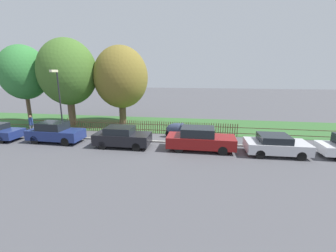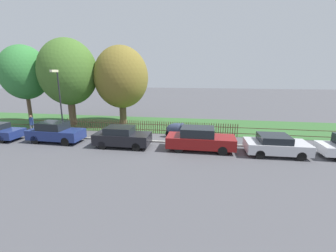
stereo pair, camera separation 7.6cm
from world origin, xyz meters
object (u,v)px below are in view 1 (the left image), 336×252
at_px(parked_car_white_van, 276,145).
at_px(tree_nearest_kerb, 24,73).
at_px(covered_motorcycle, 178,129).
at_px(tree_behind_motorcycle, 68,72).
at_px(tree_mid_park, 121,77).
at_px(parked_car_red_compact, 200,139).
at_px(pedestrian_near_fence, 31,124).
at_px(parked_car_navy_estate, 122,137).
at_px(street_lamp, 59,95).
at_px(parked_car_black_saloon, 55,132).

distance_m(parked_car_white_van, tree_nearest_kerb, 22.74).
bearing_deg(covered_motorcycle, tree_behind_motorcycle, 160.46).
distance_m(covered_motorcycle, tree_mid_park, 8.21).
distance_m(parked_car_red_compact, tree_behind_motorcycle, 14.37).
bearing_deg(pedestrian_near_fence, tree_nearest_kerb, 63.40).
bearing_deg(pedestrian_near_fence, parked_car_red_compact, -75.29).
height_order(parked_car_navy_estate, parked_car_red_compact, parked_car_red_compact).
bearing_deg(parked_car_navy_estate, pedestrian_near_fence, 166.45).
relative_size(pedestrian_near_fence, street_lamp, 0.30).
relative_size(parked_car_black_saloon, street_lamp, 0.76).
bearing_deg(parked_car_white_van, parked_car_navy_estate, 178.64).
xyz_separation_m(covered_motorcycle, tree_mid_park, (-6.02, 4.00, 3.90)).
xyz_separation_m(parked_car_navy_estate, street_lamp, (-5.77, 1.83, 2.64)).
bearing_deg(parked_car_black_saloon, parked_car_white_van, 0.46).
bearing_deg(parked_car_white_van, parked_car_red_compact, 176.85).
xyz_separation_m(parked_car_white_van, tree_mid_park, (-12.56, 6.94, 3.94)).
height_order(tree_nearest_kerb, tree_mid_park, tree_nearest_kerb).
height_order(covered_motorcycle, tree_behind_motorcycle, tree_behind_motorcycle).
distance_m(parked_car_black_saloon, parked_car_red_compact, 10.66).
bearing_deg(tree_behind_motorcycle, parked_car_white_van, -18.05).
bearing_deg(street_lamp, tree_mid_park, 57.03).
height_order(tree_behind_motorcycle, pedestrian_near_fence, tree_behind_motorcycle).
xyz_separation_m(parked_car_red_compact, tree_mid_park, (-7.84, 6.79, 3.83)).
xyz_separation_m(covered_motorcycle, tree_nearest_kerb, (-15.13, 2.36, 4.35)).
xyz_separation_m(parked_car_black_saloon, parked_car_red_compact, (10.66, -0.11, 0.01)).
xyz_separation_m(parked_car_navy_estate, covered_motorcycle, (3.56, 2.93, -0.02)).
distance_m(tree_mid_park, pedestrian_near_fence, 8.78).
relative_size(parked_car_white_van, pedestrian_near_fence, 2.39).
xyz_separation_m(parked_car_black_saloon, tree_mid_park, (2.82, 6.68, 3.84)).
bearing_deg(parked_car_navy_estate, covered_motorcycle, 39.15).
relative_size(parked_car_red_compact, parked_car_white_van, 1.18).
xyz_separation_m(parked_car_white_van, pedestrian_near_fence, (-18.85, 2.06, 0.24)).
relative_size(parked_car_red_compact, tree_mid_park, 0.59).
bearing_deg(tree_behind_motorcycle, street_lamp, -69.48).
height_order(parked_car_navy_estate, pedestrian_near_fence, pedestrian_near_fence).
bearing_deg(parked_car_white_van, street_lamp, 172.09).
height_order(tree_mid_park, street_lamp, tree_mid_park).
relative_size(covered_motorcycle, tree_mid_park, 0.25).
height_order(pedestrian_near_fence, street_lamp, street_lamp).
height_order(tree_nearest_kerb, tree_behind_motorcycle, tree_behind_motorcycle).
height_order(parked_car_black_saloon, tree_nearest_kerb, tree_nearest_kerb).
distance_m(parked_car_red_compact, parked_car_white_van, 4.73).
distance_m(parked_car_navy_estate, covered_motorcycle, 4.61).
bearing_deg(tree_nearest_kerb, tree_behind_motorcycle, 4.32).
relative_size(parked_car_black_saloon, tree_behind_motorcycle, 0.49).
xyz_separation_m(parked_car_navy_estate, pedestrian_near_fence, (-8.75, 2.05, 0.18)).
relative_size(parked_car_navy_estate, tree_nearest_kerb, 0.50).
xyz_separation_m(tree_nearest_kerb, street_lamp, (5.80, -3.46, -1.70)).
height_order(parked_car_black_saloon, parked_car_red_compact, parked_car_red_compact).
bearing_deg(parked_car_navy_estate, street_lamp, 162.03).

